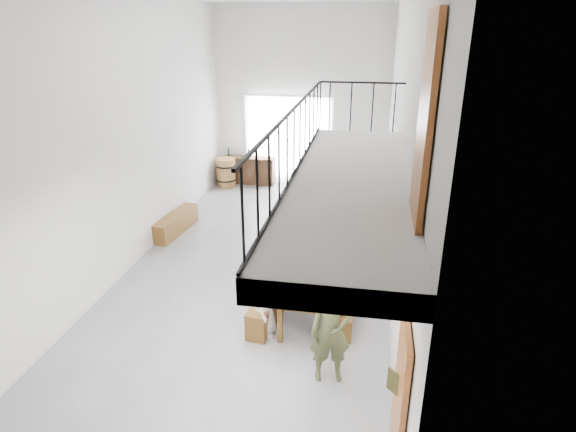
% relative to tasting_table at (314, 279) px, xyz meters
% --- Properties ---
extents(floor, '(12.00, 12.00, 0.00)m').
position_rel_tasting_table_xyz_m(floor, '(-1.37, 1.64, -0.71)').
color(floor, slate).
rests_on(floor, ground).
extents(room_walls, '(12.00, 12.00, 12.00)m').
position_rel_tasting_table_xyz_m(room_walls, '(-1.37, 1.64, 2.85)').
color(room_walls, white).
rests_on(room_walls, ground).
extents(gateway_portal, '(2.80, 0.08, 2.80)m').
position_rel_tasting_table_xyz_m(gateway_portal, '(-1.77, 7.58, 0.69)').
color(gateway_portal, white).
rests_on(gateway_portal, ground).
extents(right_wall_decor, '(0.07, 8.28, 5.07)m').
position_rel_tasting_table_xyz_m(right_wall_decor, '(1.33, -0.22, 1.04)').
color(right_wall_decor, '#924A1A').
rests_on(right_wall_decor, ground).
extents(balcony, '(1.52, 5.62, 4.00)m').
position_rel_tasting_table_xyz_m(balcony, '(0.60, -1.48, 2.26)').
color(balcony, silver).
rests_on(balcony, ground).
extents(tasting_table, '(1.03, 2.30, 0.79)m').
position_rel_tasting_table_xyz_m(tasting_table, '(0.00, 0.00, 0.00)').
color(tasting_table, brown).
rests_on(tasting_table, ground).
extents(bench_inner, '(0.63, 2.19, 0.50)m').
position_rel_tasting_table_xyz_m(bench_inner, '(-0.70, 0.01, -0.46)').
color(bench_inner, brown).
rests_on(bench_inner, ground).
extents(bench_wall, '(0.24, 1.77, 0.41)m').
position_rel_tasting_table_xyz_m(bench_wall, '(0.63, 0.06, -0.50)').
color(bench_wall, brown).
rests_on(bench_wall, ground).
extents(tableware, '(0.39, 0.91, 0.35)m').
position_rel_tasting_table_xyz_m(tableware, '(0.05, -0.48, 0.23)').
color(tableware, black).
rests_on(tableware, tasting_table).
extents(side_bench, '(0.57, 1.76, 0.49)m').
position_rel_tasting_table_xyz_m(side_bench, '(-3.87, 3.05, -0.46)').
color(side_bench, brown).
rests_on(side_bench, ground).
extents(oak_barrel, '(0.62, 0.62, 0.92)m').
position_rel_tasting_table_xyz_m(oak_barrel, '(-3.69, 6.85, -0.25)').
color(oak_barrel, olive).
rests_on(oak_barrel, ground).
extents(serving_counter, '(1.69, 0.53, 0.88)m').
position_rel_tasting_table_xyz_m(serving_counter, '(-3.02, 7.29, -0.27)').
color(serving_counter, '#3C2515').
rests_on(serving_counter, ground).
extents(counter_bottles, '(1.43, 0.10, 0.28)m').
position_rel_tasting_table_xyz_m(counter_bottles, '(-3.02, 7.28, 0.31)').
color(counter_bottles, black).
rests_on(counter_bottles, serving_counter).
extents(guest_left_a, '(0.44, 0.67, 1.35)m').
position_rel_tasting_table_xyz_m(guest_left_a, '(-0.76, -0.75, -0.03)').
color(guest_left_a, silver).
rests_on(guest_left_a, ground).
extents(guest_left_b, '(0.30, 0.44, 1.17)m').
position_rel_tasting_table_xyz_m(guest_left_b, '(-0.80, -0.23, -0.12)').
color(guest_left_b, '#225E72').
rests_on(guest_left_b, ground).
extents(guest_left_c, '(0.51, 0.59, 1.03)m').
position_rel_tasting_table_xyz_m(guest_left_c, '(-0.67, 0.44, -0.19)').
color(guest_left_c, silver).
rests_on(guest_left_c, ground).
extents(guest_left_d, '(0.60, 0.77, 1.05)m').
position_rel_tasting_table_xyz_m(guest_left_d, '(-0.74, 0.93, -0.18)').
color(guest_left_d, '#225E72').
rests_on(guest_left_d, ground).
extents(guest_right_a, '(0.57, 0.85, 1.34)m').
position_rel_tasting_table_xyz_m(guest_right_a, '(0.51, -0.48, -0.04)').
color(guest_right_a, red).
rests_on(guest_right_a, ground).
extents(guest_right_b, '(0.69, 1.08, 1.11)m').
position_rel_tasting_table_xyz_m(guest_right_b, '(0.56, 0.09, -0.15)').
color(guest_right_b, black).
rests_on(guest_right_b, ground).
extents(guest_right_c, '(0.49, 0.68, 1.30)m').
position_rel_tasting_table_xyz_m(guest_right_c, '(0.65, 0.69, -0.05)').
color(guest_right_c, silver).
rests_on(guest_right_c, ground).
extents(host_standing, '(0.68, 0.52, 1.65)m').
position_rel_tasting_table_xyz_m(host_standing, '(0.45, -1.67, 0.12)').
color(host_standing, '#444A2A').
rests_on(host_standing, ground).
extents(potted_plant, '(0.42, 0.38, 0.44)m').
position_rel_tasting_table_xyz_m(potted_plant, '(1.08, 2.47, -0.48)').
color(potted_plant, '#23551F').
rests_on(potted_plant, ground).
extents(bicycle_near, '(1.82, 1.21, 0.91)m').
position_rel_tasting_table_xyz_m(bicycle_near, '(0.00, 6.99, -0.25)').
color(bicycle_near, black).
rests_on(bicycle_near, ground).
extents(bicycle_far, '(1.59, 0.89, 0.92)m').
position_rel_tasting_table_xyz_m(bicycle_far, '(-0.91, 6.95, -0.25)').
color(bicycle_far, black).
rests_on(bicycle_far, ground).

